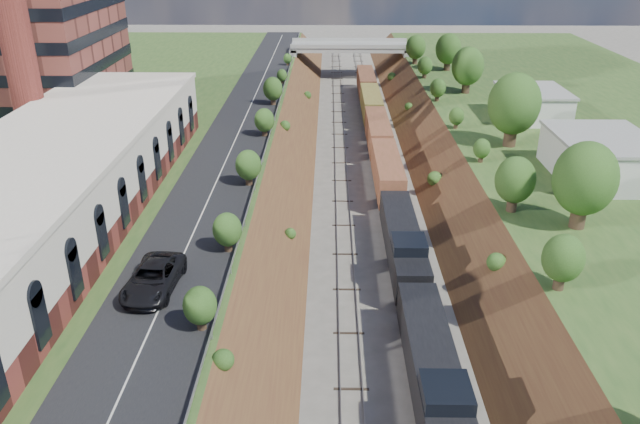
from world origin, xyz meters
TOP-DOWN VIEW (x-y plane):
  - platform_left at (-33.00, 60.00)m, footprint 44.00×180.00m
  - embankment_left at (-11.00, 60.00)m, footprint 10.00×180.00m
  - embankment_right at (11.00, 60.00)m, footprint 10.00×180.00m
  - rail_left_track at (-2.60, 60.00)m, footprint 1.58×180.00m
  - rail_right_track at (2.60, 60.00)m, footprint 1.58×180.00m
  - road at (-15.50, 60.00)m, footprint 8.00×180.00m
  - guardrail at (-11.40, 59.80)m, footprint 0.10×171.00m
  - commercial_building at (-28.00, 38.00)m, footprint 14.30×62.30m
  - overpass at (0.00, 122.00)m, footprint 24.50×8.30m
  - white_building_near at (23.50, 52.00)m, footprint 9.00×12.00m
  - white_building_far at (23.00, 74.00)m, footprint 8.00×10.00m
  - tree_right_large at (17.00, 40.00)m, footprint 5.25×5.25m
  - tree_left_crest at (-11.80, 20.00)m, footprint 2.45×2.45m
  - freight_train at (2.60, 57.75)m, footprint 2.90×117.03m
  - suv at (-16.40, 29.18)m, footprint 3.57×7.02m

SIDE VIEW (x-z plane):
  - embankment_left at x=-11.00m, z-range -5.00..5.00m
  - embankment_right at x=11.00m, z-range -5.00..5.00m
  - rail_left_track at x=-2.60m, z-range 0.00..0.18m
  - rail_right_track at x=2.60m, z-range 0.00..0.18m
  - freight_train at x=2.60m, z-range 0.20..4.75m
  - platform_left at x=-33.00m, z-range 0.00..5.00m
  - overpass at x=0.00m, z-range 1.22..8.62m
  - road at x=-15.50m, z-range 5.00..5.10m
  - guardrail at x=-11.40m, z-range 5.20..5.90m
  - suv at x=-16.40m, z-range 5.10..7.00m
  - white_building_far at x=23.00m, z-range 5.00..8.60m
  - white_building_near at x=23.50m, z-range 5.00..9.00m
  - tree_left_crest at x=-11.80m, z-range 5.26..8.82m
  - commercial_building at x=-28.00m, z-range 5.01..12.01m
  - tree_right_large at x=17.00m, z-range 5.58..13.19m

